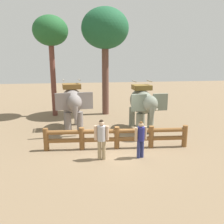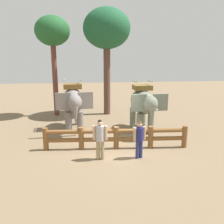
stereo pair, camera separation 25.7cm
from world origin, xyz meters
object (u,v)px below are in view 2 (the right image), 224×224
tourist_man_in_blue (100,137)px  tree_back_center (53,34)px  tree_far_left (107,30)px  tourist_woman_in_black (139,137)px  log_fence (116,136)px  elephant_center (143,103)px  elephant_near_left (73,102)px

tourist_man_in_blue → tree_back_center: tree_back_center is taller
tree_far_left → tourist_woman_in_black: bearing=-86.4°
log_fence → tourist_man_in_blue: tourist_man_in_blue is taller
elephant_center → tree_back_center: 8.17m
tourist_woman_in_black → tourist_man_in_blue: (-1.64, 0.08, 0.07)m
elephant_near_left → tree_back_center: 5.78m
log_fence → tree_far_left: size_ratio=0.88×
tourist_man_in_blue → tourist_woman_in_black: bearing=-2.7°
elephant_near_left → tourist_man_in_blue: (1.23, -4.34, -0.66)m
tourist_man_in_blue → tree_far_left: bearing=81.9°
elephant_near_left → tree_far_left: tree_far_left is taller
tourist_woman_in_black → tree_far_left: bearing=93.6°
elephant_center → tree_far_left: bearing=109.6°
elephant_near_left → tree_far_left: 6.20m
tree_far_left → tree_back_center: 3.77m
tourist_woman_in_black → elephant_near_left: bearing=123.0°
elephant_near_left → tourist_woman_in_black: size_ratio=2.16×
tree_far_left → elephant_center: bearing=-70.4°
tourist_woman_in_black → tourist_man_in_blue: size_ratio=0.93×
log_fence → elephant_near_left: (-2.06, 3.25, 1.05)m
log_fence → elephant_near_left: size_ratio=1.94×
elephant_center → tree_back_center: bearing=139.5°
tourist_woman_in_black → tree_back_center: (-4.26, 8.21, 4.87)m
tourist_woman_in_black → tree_far_left: 9.59m
elephant_near_left → tourist_woman_in_black: bearing=-57.0°
tourist_man_in_blue → tree_back_center: (-2.62, 8.13, 4.80)m
elephant_center → tourist_man_in_blue: 4.53m
tourist_woman_in_black → log_fence: bearing=124.9°
tree_far_left → tree_back_center: (-3.76, 0.11, -0.26)m
tourist_man_in_blue → tree_back_center: 9.80m
log_fence → elephant_center: elephant_center is taller
log_fence → tourist_man_in_blue: size_ratio=3.90×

